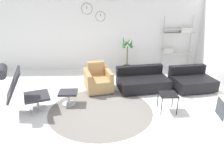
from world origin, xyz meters
TOP-DOWN VIEW (x-y plane):
  - ground_plane at (0.00, 0.00)m, footprint 12.00×12.00m
  - wall_back at (-0.00, 3.15)m, footprint 12.00×0.09m
  - round_rug at (-0.12, -0.16)m, footprint 2.58×2.58m
  - lounge_chair at (-2.02, -0.15)m, footprint 1.19×0.91m
  - ottoman at (-0.95, 0.24)m, footprint 0.47×0.40m
  - armchair_red at (-0.20, 1.12)m, footprint 0.92×1.01m
  - couch_low at (1.14, 1.16)m, footprint 1.59×1.16m
  - couch_second at (2.63, 1.12)m, footprint 1.30×1.11m
  - side_table at (1.52, -0.22)m, footprint 0.42×0.42m
  - potted_plant at (0.83, 2.68)m, footprint 0.39×0.39m
  - shelf_unit at (2.67, 2.93)m, footprint 1.09×0.28m

SIDE VIEW (x-z plane):
  - ground_plane at x=0.00m, z-range 0.00..0.00m
  - round_rug at x=-0.12m, z-range 0.00..0.01m
  - couch_low at x=1.14m, z-range -0.08..0.55m
  - couch_second at x=2.63m, z-range -0.08..0.55m
  - ottoman at x=-0.95m, z-range 0.08..0.45m
  - armchair_red at x=-0.20m, z-range -0.10..0.69m
  - side_table at x=1.52m, z-range 0.18..0.64m
  - potted_plant at x=0.83m, z-range -0.13..1.18m
  - lounge_chair at x=-2.02m, z-range 0.11..1.32m
  - shelf_unit at x=2.67m, z-range 0.15..2.12m
  - wall_back at x=0.00m, z-range 0.00..2.80m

